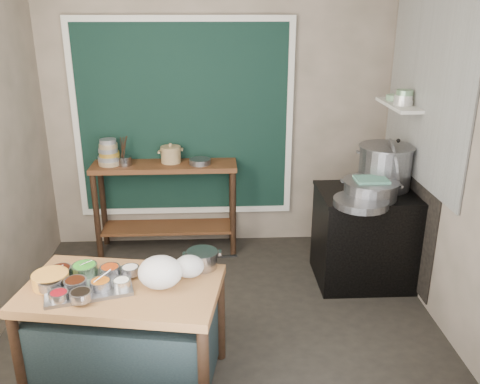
{
  "coord_description": "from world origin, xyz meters",
  "views": [
    {
      "loc": [
        -0.03,
        -3.64,
        2.44
      ],
      "look_at": [
        0.16,
        0.25,
        1.01
      ],
      "focal_mm": 38.0,
      "sensor_mm": 36.0,
      "label": 1
    }
  ],
  "objects_px": {
    "ceramic_crock": "(171,155)",
    "stove_block": "(367,238)",
    "prep_table": "(126,335)",
    "condiment_tray": "(88,286)",
    "saucepan": "(202,259)",
    "utensil_cup": "(124,161)",
    "back_counter": "(167,207)",
    "yellow_basin": "(51,280)",
    "stock_pot": "(385,167)",
    "steamer": "(370,189)"
  },
  "relations": [
    {
      "from": "ceramic_crock",
      "to": "stove_block",
      "type": "bearing_deg",
      "value": -22.76
    },
    {
      "from": "prep_table",
      "to": "stove_block",
      "type": "xyz_separation_m",
      "value": [
        2.0,
        1.3,
        0.05
      ]
    },
    {
      "from": "stove_block",
      "to": "condiment_tray",
      "type": "distance_m",
      "value": 2.59
    },
    {
      "from": "saucepan",
      "to": "ceramic_crock",
      "type": "distance_m",
      "value": 1.89
    },
    {
      "from": "ceramic_crock",
      "to": "utensil_cup",
      "type": "bearing_deg",
      "value": -171.09
    },
    {
      "from": "utensil_cup",
      "to": "condiment_tray",
      "type": "bearing_deg",
      "value": -87.7
    },
    {
      "from": "condiment_tray",
      "to": "ceramic_crock",
      "type": "distance_m",
      "value": 2.13
    },
    {
      "from": "ceramic_crock",
      "to": "back_counter",
      "type": "bearing_deg",
      "value": -149.53
    },
    {
      "from": "stove_block",
      "to": "yellow_basin",
      "type": "relative_size",
      "value": 3.94
    },
    {
      "from": "prep_table",
      "to": "ceramic_crock",
      "type": "distance_m",
      "value": 2.17
    },
    {
      "from": "stock_pot",
      "to": "ceramic_crock",
      "type": "bearing_deg",
      "value": 161.63
    },
    {
      "from": "back_counter",
      "to": "ceramic_crock",
      "type": "distance_m",
      "value": 0.55
    },
    {
      "from": "utensil_cup",
      "to": "ceramic_crock",
      "type": "height_order",
      "value": "ceramic_crock"
    },
    {
      "from": "prep_table",
      "to": "yellow_basin",
      "type": "xyz_separation_m",
      "value": [
        -0.45,
        0.02,
        0.42
      ]
    },
    {
      "from": "ceramic_crock",
      "to": "stock_pot",
      "type": "xyz_separation_m",
      "value": [
        1.98,
        -0.66,
        0.05
      ]
    },
    {
      "from": "steamer",
      "to": "stove_block",
      "type": "bearing_deg",
      "value": 69.2
    },
    {
      "from": "yellow_basin",
      "to": "saucepan",
      "type": "distance_m",
      "value": 0.99
    },
    {
      "from": "yellow_basin",
      "to": "steamer",
      "type": "distance_m",
      "value": 2.65
    },
    {
      "from": "condiment_tray",
      "to": "saucepan",
      "type": "height_order",
      "value": "saucepan"
    },
    {
      "from": "condiment_tray",
      "to": "saucepan",
      "type": "distance_m",
      "value": 0.76
    },
    {
      "from": "utensil_cup",
      "to": "stock_pot",
      "type": "xyz_separation_m",
      "value": [
        2.43,
        -0.58,
        0.08
      ]
    },
    {
      "from": "yellow_basin",
      "to": "stove_block",
      "type": "bearing_deg",
      "value": 27.51
    },
    {
      "from": "prep_table",
      "to": "saucepan",
      "type": "bearing_deg",
      "value": 32.88
    },
    {
      "from": "stock_pot",
      "to": "utensil_cup",
      "type": "bearing_deg",
      "value": 166.47
    },
    {
      "from": "condiment_tray",
      "to": "yellow_basin",
      "type": "bearing_deg",
      "value": 171.88
    },
    {
      "from": "saucepan",
      "to": "steamer",
      "type": "xyz_separation_m",
      "value": [
        1.43,
        0.93,
        0.15
      ]
    },
    {
      "from": "back_counter",
      "to": "ceramic_crock",
      "type": "height_order",
      "value": "ceramic_crock"
    },
    {
      "from": "yellow_basin",
      "to": "ceramic_crock",
      "type": "relative_size",
      "value": 1.06
    },
    {
      "from": "yellow_basin",
      "to": "utensil_cup",
      "type": "bearing_deg",
      "value": 85.27
    },
    {
      "from": "ceramic_crock",
      "to": "steamer",
      "type": "xyz_separation_m",
      "value": [
        1.78,
        -0.92,
        -0.06
      ]
    },
    {
      "from": "prep_table",
      "to": "yellow_basin",
      "type": "bearing_deg",
      "value": -173.43
    },
    {
      "from": "stove_block",
      "to": "condiment_tray",
      "type": "xyz_separation_m",
      "value": [
        -2.21,
        -1.31,
        0.34
      ]
    },
    {
      "from": "condiment_tray",
      "to": "ceramic_crock",
      "type": "xyz_separation_m",
      "value": [
        0.37,
        2.08,
        0.26
      ]
    },
    {
      "from": "utensil_cup",
      "to": "ceramic_crock",
      "type": "relative_size",
      "value": 0.7
    },
    {
      "from": "utensil_cup",
      "to": "prep_table",
      "type": "bearing_deg",
      "value": -81.79
    },
    {
      "from": "stove_block",
      "to": "condiment_tray",
      "type": "relative_size",
      "value": 1.7
    },
    {
      "from": "utensil_cup",
      "to": "steamer",
      "type": "bearing_deg",
      "value": -20.83
    },
    {
      "from": "prep_table",
      "to": "ceramic_crock",
      "type": "height_order",
      "value": "ceramic_crock"
    },
    {
      "from": "saucepan",
      "to": "stock_pot",
      "type": "bearing_deg",
      "value": 31.88
    },
    {
      "from": "stove_block",
      "to": "ceramic_crock",
      "type": "bearing_deg",
      "value": 157.24
    },
    {
      "from": "stove_block",
      "to": "ceramic_crock",
      "type": "height_order",
      "value": "ceramic_crock"
    },
    {
      "from": "saucepan",
      "to": "ceramic_crock",
      "type": "height_order",
      "value": "ceramic_crock"
    },
    {
      "from": "stove_block",
      "to": "stock_pot",
      "type": "distance_m",
      "value": 0.68
    },
    {
      "from": "yellow_basin",
      "to": "back_counter",
      "type": "bearing_deg",
      "value": 74.63
    },
    {
      "from": "prep_table",
      "to": "stove_block",
      "type": "bearing_deg",
      "value": 42.55
    },
    {
      "from": "saucepan",
      "to": "stock_pot",
      "type": "height_order",
      "value": "stock_pot"
    },
    {
      "from": "saucepan",
      "to": "utensil_cup",
      "type": "height_order",
      "value": "utensil_cup"
    },
    {
      "from": "utensil_cup",
      "to": "stock_pot",
      "type": "bearing_deg",
      "value": -13.53
    },
    {
      "from": "prep_table",
      "to": "condiment_tray",
      "type": "bearing_deg",
      "value": -167.29
    },
    {
      "from": "yellow_basin",
      "to": "steamer",
      "type": "xyz_separation_m",
      "value": [
        2.39,
        1.13,
        0.17
      ]
    }
  ]
}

